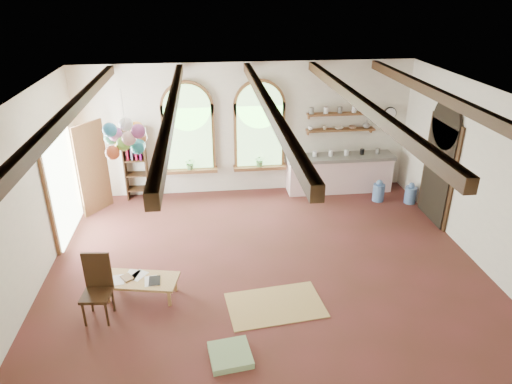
{
  "coord_description": "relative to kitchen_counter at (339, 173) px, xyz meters",
  "views": [
    {
      "loc": [
        -1.0,
        -7.09,
        4.89
      ],
      "look_at": [
        -0.11,
        0.6,
        1.28
      ],
      "focal_mm": 32.0,
      "sensor_mm": 36.0,
      "label": 1
    }
  ],
  "objects": [
    {
      "name": "floor",
      "position": [
        -2.3,
        -3.2,
        -0.48
      ],
      "size": [
        8.0,
        8.0,
        0.0
      ],
      "primitive_type": "plane",
      "color": "#5C2825",
      "rests_on": "ground"
    },
    {
      "name": "ceiling_beams",
      "position": [
        -2.3,
        -3.2,
        2.62
      ],
      "size": [
        6.2,
        6.8,
        0.18
      ],
      "primitive_type": null,
      "color": "#362411",
      "rests_on": "ceiling"
    },
    {
      "name": "window_left",
      "position": [
        -3.7,
        0.23,
        1.16
      ],
      "size": [
        1.3,
        0.28,
        2.2
      ],
      "color": "brown",
      "rests_on": "floor"
    },
    {
      "name": "window_right",
      "position": [
        -2.0,
        0.23,
        1.16
      ],
      "size": [
        1.3,
        0.28,
        2.2
      ],
      "color": "brown",
      "rests_on": "floor"
    },
    {
      "name": "left_doorway",
      "position": [
        -6.25,
        -1.4,
        0.67
      ],
      "size": [
        0.1,
        1.9,
        2.5
      ],
      "primitive_type": "cube",
      "color": "brown",
      "rests_on": "floor"
    },
    {
      "name": "right_doorway",
      "position": [
        1.65,
        -1.7,
        0.62
      ],
      "size": [
        0.1,
        1.3,
        2.4
      ],
      "primitive_type": "cube",
      "color": "black",
      "rests_on": "floor"
    },
    {
      "name": "kitchen_counter",
      "position": [
        0.0,
        0.0,
        0.0
      ],
      "size": [
        2.68,
        0.62,
        0.94
      ],
      "color": "silver",
      "rests_on": "floor"
    },
    {
      "name": "wall_shelf_lower",
      "position": [
        0.0,
        0.18,
        1.07
      ],
      "size": [
        1.7,
        0.24,
        0.04
      ],
      "primitive_type": "cube",
      "color": "brown",
      "rests_on": "wall_back"
    },
    {
      "name": "wall_shelf_upper",
      "position": [
        0.0,
        0.18,
        1.47
      ],
      "size": [
        1.7,
        0.24,
        0.04
      ],
      "primitive_type": "cube",
      "color": "brown",
      "rests_on": "wall_back"
    },
    {
      "name": "wall_clock",
      "position": [
        1.25,
        0.25,
        1.42
      ],
      "size": [
        0.32,
        0.04,
        0.32
      ],
      "primitive_type": "cylinder",
      "rotation": [
        1.57,
        0.0,
        0.0
      ],
      "color": "black",
      "rests_on": "wall_back"
    },
    {
      "name": "bookshelf",
      "position": [
        -5.0,
        0.12,
        0.42
      ],
      "size": [
        0.53,
        0.32,
        1.8
      ],
      "color": "#362411",
      "rests_on": "floor"
    },
    {
      "name": "coffee_table",
      "position": [
        -4.49,
        -3.83,
        -0.17
      ],
      "size": [
        1.3,
        0.79,
        0.35
      ],
      "color": "tan",
      "rests_on": "floor"
    },
    {
      "name": "side_chair",
      "position": [
        -5.1,
        -4.29,
        -0.16
      ],
      "size": [
        0.48,
        0.48,
        1.09
      ],
      "color": "#362411",
      "rests_on": "floor"
    },
    {
      "name": "floor_mat",
      "position": [
        -2.29,
        -4.33,
        -0.47
      ],
      "size": [
        1.66,
        1.13,
        0.02
      ],
      "primitive_type": "cube",
      "rotation": [
        0.0,
        0.0,
        0.11
      ],
      "color": "tan",
      "rests_on": "floor"
    },
    {
      "name": "floor_cushion",
      "position": [
        -3.1,
        -5.39,
        -0.43
      ],
      "size": [
        0.65,
        0.65,
        0.1
      ],
      "primitive_type": "cube",
      "rotation": [
        0.0,
        0.0,
        0.13
      ],
      "color": "#7E9F6D",
      "rests_on": "floor"
    },
    {
      "name": "water_jug_a",
      "position": [
        0.8,
        -0.7,
        -0.24
      ],
      "size": [
        0.28,
        0.28,
        0.54
      ],
      "color": "#567EBA",
      "rests_on": "floor"
    },
    {
      "name": "water_jug_b",
      "position": [
        1.52,
        -0.9,
        -0.25
      ],
      "size": [
        0.27,
        0.27,
        0.52
      ],
      "color": "#567EBA",
      "rests_on": "floor"
    },
    {
      "name": "balloon_cluster",
      "position": [
        -4.71,
        -2.33,
        1.86
      ],
      "size": [
        0.82,
        0.87,
        1.16
      ],
      "color": "silver",
      "rests_on": "floor"
    },
    {
      "name": "table_book",
      "position": [
        -4.79,
        -3.82,
        -0.12
      ],
      "size": [
        0.26,
        0.28,
        0.02
      ],
      "primitive_type": "imported",
      "rotation": [
        0.0,
        0.0,
        0.6
      ],
      "color": "olive",
      "rests_on": "coffee_table"
    },
    {
      "name": "tablet",
      "position": [
        -4.26,
        -3.9,
        -0.12
      ],
      "size": [
        0.2,
        0.28,
        0.01
      ],
      "primitive_type": "cube",
      "rotation": [
        0.0,
        0.0,
        0.05
      ],
      "color": "black",
      "rests_on": "coffee_table"
    },
    {
      "name": "potted_plant_left",
      "position": [
        -3.7,
        0.12,
        0.37
      ],
      "size": [
        0.27,
        0.23,
        0.3
      ],
      "primitive_type": "imported",
      "color": "#598C4C",
      "rests_on": "window_left"
    },
    {
      "name": "potted_plant_right",
      "position": [
        -2.0,
        0.12,
        0.37
      ],
      "size": [
        0.27,
        0.23,
        0.3
      ],
      "primitive_type": "imported",
      "color": "#598C4C",
      "rests_on": "window_right"
    },
    {
      "name": "shelf_cup_a",
      "position": [
        -0.75,
        0.18,
        1.14
      ],
      "size": [
        0.12,
        0.1,
        0.1
      ],
      "primitive_type": "imported",
      "color": "white",
      "rests_on": "wall_shelf_lower"
    },
    {
      "name": "shelf_cup_b",
      "position": [
        -0.4,
        0.18,
        1.14
      ],
      "size": [
        0.1,
        0.1,
        0.09
      ],
      "primitive_type": "imported",
      "color": "beige",
      "rests_on": "wall_shelf_lower"
    },
    {
      "name": "shelf_bowl_a",
      "position": [
        -0.05,
        0.18,
        1.12
      ],
      "size": [
        0.22,
        0.22,
        0.05
      ],
      "primitive_type": "imported",
      "color": "beige",
      "rests_on": "wall_shelf_lower"
    },
    {
      "name": "shelf_bowl_b",
      "position": [
        0.3,
        0.18,
        1.12
      ],
      "size": [
        0.2,
        0.2,
        0.06
      ],
      "primitive_type": "imported",
      "color": "#8C664C",
      "rests_on": "wall_shelf_lower"
    },
    {
      "name": "shelf_vase",
      "position": [
        0.65,
        0.18,
        1.19
      ],
      "size": [
        0.18,
        0.18,
        0.19
      ],
      "primitive_type": "imported",
      "color": "slate",
      "rests_on": "wall_shelf_lower"
    }
  ]
}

